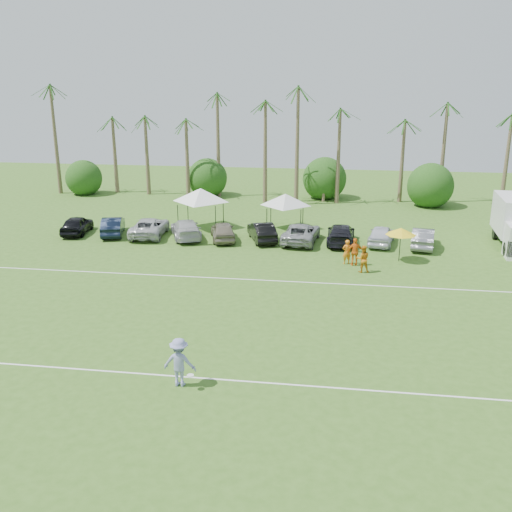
# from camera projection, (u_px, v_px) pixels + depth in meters

# --- Properties ---
(ground) EXTENTS (120.00, 120.00, 0.00)m
(ground) POSITION_uv_depth(u_px,v_px,m) (129.00, 400.00, 21.22)
(ground) COLOR #38611D
(ground) RESTS_ON ground
(field_lines) EXTENTS (80.00, 12.10, 0.01)m
(field_lines) POSITION_uv_depth(u_px,v_px,m) (185.00, 316.00, 28.79)
(field_lines) COLOR white
(field_lines) RESTS_ON ground
(palm_tree_0) EXTENTS (2.40, 2.40, 8.90)m
(palm_tree_0) POSITION_uv_depth(u_px,v_px,m) (50.00, 121.00, 58.00)
(palm_tree_0) COLOR brown
(palm_tree_0) RESTS_ON ground
(palm_tree_1) EXTENTS (2.40, 2.40, 9.90)m
(palm_tree_1) POSITION_uv_depth(u_px,v_px,m) (96.00, 113.00, 57.06)
(palm_tree_1) COLOR brown
(palm_tree_1) RESTS_ON ground
(palm_tree_2) EXTENTS (2.40, 2.40, 10.90)m
(palm_tree_2) POSITION_uv_depth(u_px,v_px,m) (143.00, 104.00, 56.12)
(palm_tree_2) COLOR brown
(palm_tree_2) RESTS_ON ground
(palm_tree_3) EXTENTS (2.40, 2.40, 11.90)m
(palm_tree_3) POSITION_uv_depth(u_px,v_px,m) (182.00, 96.00, 55.32)
(palm_tree_3) COLOR brown
(palm_tree_3) RESTS_ON ground
(palm_tree_4) EXTENTS (2.40, 2.40, 8.90)m
(palm_tree_4) POSITION_uv_depth(u_px,v_px,m) (223.00, 123.00, 55.53)
(palm_tree_4) COLOR brown
(palm_tree_4) RESTS_ON ground
(palm_tree_5) EXTENTS (2.40, 2.40, 9.90)m
(palm_tree_5) POSITION_uv_depth(u_px,v_px,m) (264.00, 114.00, 54.72)
(palm_tree_5) COLOR brown
(palm_tree_5) RESTS_ON ground
(palm_tree_6) EXTENTS (2.40, 2.40, 10.90)m
(palm_tree_6) POSITION_uv_depth(u_px,v_px,m) (305.00, 105.00, 53.92)
(palm_tree_6) COLOR brown
(palm_tree_6) RESTS_ON ground
(palm_tree_7) EXTENTS (2.40, 2.40, 11.90)m
(palm_tree_7) POSITION_uv_depth(u_px,v_px,m) (349.00, 96.00, 53.12)
(palm_tree_7) COLOR brown
(palm_tree_7) RESTS_ON ground
(palm_tree_8) EXTENTS (2.40, 2.40, 8.90)m
(palm_tree_8) POSITION_uv_depth(u_px,v_px,m) (401.00, 125.00, 53.20)
(palm_tree_8) COLOR brown
(palm_tree_8) RESTS_ON ground
(palm_tree_9) EXTENTS (2.40, 2.40, 9.90)m
(palm_tree_9) POSITION_uv_depth(u_px,v_px,m) (458.00, 116.00, 52.25)
(palm_tree_9) COLOR brown
(palm_tree_9) RESTS_ON ground
(bush_tree_0) EXTENTS (4.00, 4.00, 4.00)m
(bush_tree_0) POSITION_uv_depth(u_px,v_px,m) (87.00, 176.00, 60.20)
(bush_tree_0) COLOR brown
(bush_tree_0) RESTS_ON ground
(bush_tree_1) EXTENTS (4.00, 4.00, 4.00)m
(bush_tree_1) POSITION_uv_depth(u_px,v_px,m) (207.00, 179.00, 58.42)
(bush_tree_1) COLOR brown
(bush_tree_1) RESTS_ON ground
(bush_tree_2) EXTENTS (4.00, 4.00, 4.00)m
(bush_tree_2) POSITION_uv_depth(u_px,v_px,m) (324.00, 182.00, 56.77)
(bush_tree_2) COLOR brown
(bush_tree_2) RESTS_ON ground
(bush_tree_3) EXTENTS (4.00, 4.00, 4.00)m
(bush_tree_3) POSITION_uv_depth(u_px,v_px,m) (428.00, 184.00, 55.40)
(bush_tree_3) COLOR brown
(bush_tree_3) RESTS_ON ground
(sideline_player_a) EXTENTS (0.69, 0.58, 1.61)m
(sideline_player_a) POSITION_uv_depth(u_px,v_px,m) (347.00, 252.00, 36.90)
(sideline_player_a) COLOR orange
(sideline_player_a) RESTS_ON ground
(sideline_player_b) EXTENTS (0.90, 0.74, 1.72)m
(sideline_player_b) POSITION_uv_depth(u_px,v_px,m) (363.00, 259.00, 35.26)
(sideline_player_b) COLOR orange
(sideline_player_b) RESTS_ON ground
(sideline_player_c) EXTENTS (1.12, 0.61, 1.82)m
(sideline_player_c) POSITION_uv_depth(u_px,v_px,m) (355.00, 252.00, 36.53)
(sideline_player_c) COLOR orange
(sideline_player_c) RESTS_ON ground
(canopy_tent_left) EXTENTS (4.64, 4.64, 3.76)m
(canopy_tent_left) POSITION_uv_depth(u_px,v_px,m) (200.00, 188.00, 45.38)
(canopy_tent_left) COLOR black
(canopy_tent_left) RESTS_ON ground
(canopy_tent_right) EXTENTS (4.11, 4.11, 3.33)m
(canopy_tent_right) POSITION_uv_depth(u_px,v_px,m) (286.00, 194.00, 45.12)
(canopy_tent_right) COLOR black
(canopy_tent_right) RESTS_ON ground
(market_umbrella) EXTENTS (2.03, 2.03, 2.26)m
(market_umbrella) POSITION_uv_depth(u_px,v_px,m) (401.00, 231.00, 37.09)
(market_umbrella) COLOR black
(market_umbrella) RESTS_ON ground
(frisbee_player) EXTENTS (1.30, 0.81, 1.98)m
(frisbee_player) POSITION_uv_depth(u_px,v_px,m) (179.00, 362.00, 22.01)
(frisbee_player) COLOR #878BBF
(frisbee_player) RESTS_ON ground
(parked_car_0) EXTENTS (2.17, 4.32, 1.41)m
(parked_car_0) POSITION_uv_depth(u_px,v_px,m) (77.00, 225.00, 44.27)
(parked_car_0) COLOR black
(parked_car_0) RESTS_ON ground
(parked_car_1) EXTENTS (2.63, 4.53, 1.41)m
(parked_car_1) POSITION_uv_depth(u_px,v_px,m) (113.00, 226.00, 43.93)
(parked_car_1) COLOR black
(parked_car_1) RESTS_ON ground
(parked_car_2) EXTENTS (2.76, 5.26, 1.41)m
(parked_car_2) POSITION_uv_depth(u_px,v_px,m) (150.00, 227.00, 43.63)
(parked_car_2) COLOR #B8B9BA
(parked_car_2) RESTS_ON ground
(parked_car_3) EXTENTS (3.62, 5.25, 1.41)m
(parked_car_3) POSITION_uv_depth(u_px,v_px,m) (186.00, 229.00, 43.08)
(parked_car_3) COLOR #BABABA
(parked_car_3) RESTS_ON ground
(parked_car_4) EXTENTS (2.73, 4.44, 1.41)m
(parked_car_4) POSITION_uv_depth(u_px,v_px,m) (223.00, 231.00, 42.47)
(parked_car_4) COLOR gray
(parked_car_4) RESTS_ON ground
(parked_car_5) EXTENTS (2.85, 4.53, 1.41)m
(parked_car_5) POSITION_uv_depth(u_px,v_px,m) (262.00, 231.00, 42.31)
(parked_car_5) COLOR black
(parked_car_5) RESTS_ON ground
(parked_car_6) EXTENTS (2.83, 5.28, 1.41)m
(parked_car_6) POSITION_uv_depth(u_px,v_px,m) (301.00, 233.00, 41.92)
(parked_car_6) COLOR gray
(parked_car_6) RESTS_ON ground
(parked_car_7) EXTENTS (2.07, 4.90, 1.41)m
(parked_car_7) POSITION_uv_depth(u_px,v_px,m) (341.00, 234.00, 41.65)
(parked_car_7) COLOR black
(parked_car_7) RESTS_ON ground
(parked_car_8) EXTENTS (2.36, 4.37, 1.41)m
(parked_car_8) POSITION_uv_depth(u_px,v_px,m) (381.00, 235.00, 41.34)
(parked_car_8) COLOR silver
(parked_car_8) RESTS_ON ground
(parked_car_9) EXTENTS (2.15, 4.46, 1.41)m
(parked_car_9) POSITION_uv_depth(u_px,v_px,m) (423.00, 238.00, 40.65)
(parked_car_9) COLOR gray
(parked_car_9) RESTS_ON ground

